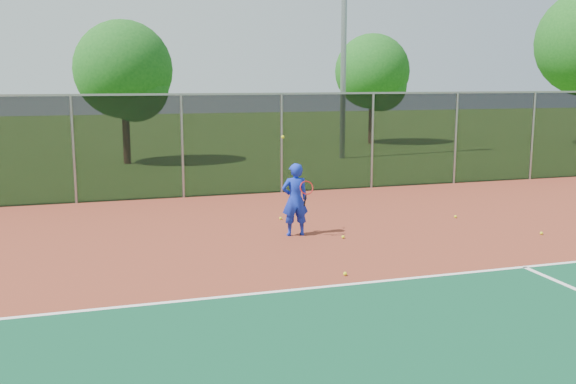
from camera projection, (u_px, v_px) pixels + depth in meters
name	position (u px, v px, depth m)	size (l,w,h in m)	color
ground	(541.00, 345.00, 8.39)	(120.00, 120.00, 0.00)	#365C1A
court_apron	(458.00, 296.00, 10.28)	(30.00, 20.00, 0.02)	brown
fence_back	(282.00, 142.00, 19.43)	(30.00, 0.06, 3.03)	black
tennis_player	(295.00, 199.00, 14.10)	(0.61, 0.63, 2.22)	#142CBE
practice_ball_0	(343.00, 237.00, 13.95)	(0.07, 0.07, 0.07)	yellow
practice_ball_2	(345.00, 274.00, 11.30)	(0.07, 0.07, 0.07)	yellow
practice_ball_3	(541.00, 233.00, 14.28)	(0.07, 0.07, 0.07)	yellow
practice_ball_4	(455.00, 217.00, 16.02)	(0.07, 0.07, 0.07)	yellow
practice_ball_6	(281.00, 218.00, 15.82)	(0.07, 0.07, 0.07)	yellow
floodlight_n	(344.00, 8.00, 27.29)	(0.90, 0.40, 11.35)	gray
tree_back_left	(126.00, 74.00, 25.90)	(3.97, 3.97, 5.82)	#381F14
tree_back_mid	(375.00, 75.00, 34.28)	(4.00, 4.00, 5.87)	#381F14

